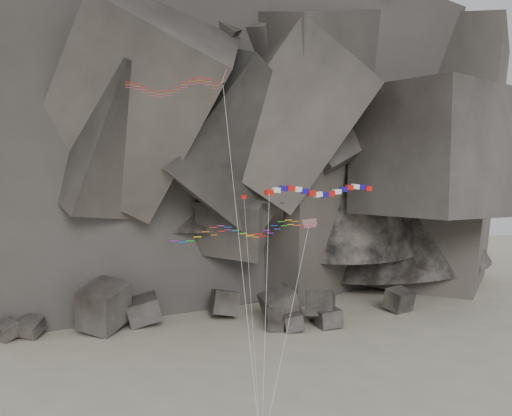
{
  "coord_description": "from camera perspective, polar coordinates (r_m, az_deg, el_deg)",
  "views": [
    {
      "loc": [
        -3.9,
        -51.79,
        25.08
      ],
      "look_at": [
        5.0,
        6.0,
        20.48
      ],
      "focal_mm": 40.0,
      "sensor_mm": 36.0,
      "label": 1
    }
  ],
  "objects": [
    {
      "name": "banner_kite",
      "position": [
        57.97,
        6.48,
        1.69
      ],
      "size": [
        14.17,
        14.32,
        21.42
      ],
      "rotation": [
        0.0,
        0.0,
        0.31
      ],
      "color": "red",
      "rests_on": "ground"
    },
    {
      "name": "parafoil_kite",
      "position": [
        53.11,
        -1.82,
        -2.28
      ],
      "size": [
        14.47,
        9.67,
        18.29
      ],
      "rotation": [
        0.0,
        0.0,
        -0.26
      ],
      "color": "yellow",
      "rests_on": "ground"
    },
    {
      "name": "headland",
      "position": [
        123.02,
        -7.02,
        12.37
      ],
      "size": [
        110.0,
        70.0,
        84.0
      ],
      "primitive_type": null,
      "color": "#554C46",
      "rests_on": "ground"
    },
    {
      "name": "delta_kite",
      "position": [
        55.71,
        -8.66,
        11.97
      ],
      "size": [
        11.61,
        12.01,
        32.53
      ],
      "rotation": [
        0.0,
        0.0,
        -0.03
      ],
      "color": "red",
      "rests_on": "ground"
    },
    {
      "name": "boulder_field",
      "position": [
        89.46,
        -4.82,
        -10.38
      ],
      "size": [
        65.35,
        13.2,
        8.21
      ],
      "color": "#47423F",
      "rests_on": "ground"
    },
    {
      "name": "pennant_kite",
      "position": [
        54.45,
        -0.94,
        -3.5
      ],
      "size": [
        0.57,
        12.32,
        20.42
      ],
      "rotation": [
        0.0,
        0.0,
        0.41
      ],
      "color": "red",
      "rests_on": "ground"
    }
  ]
}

